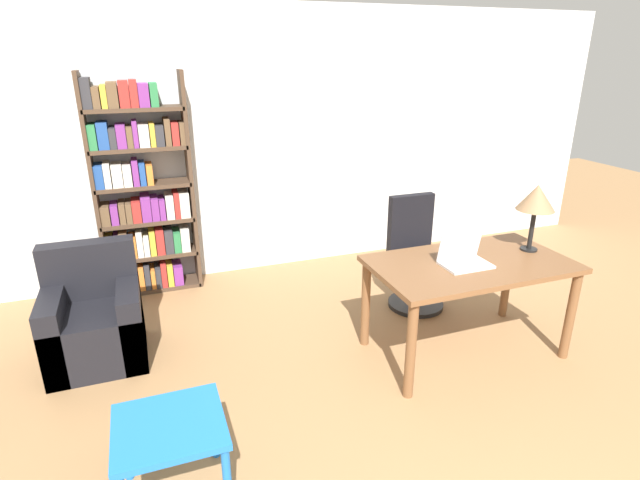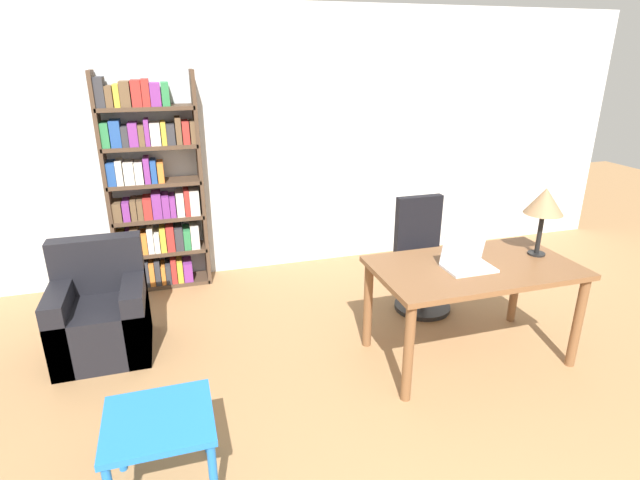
% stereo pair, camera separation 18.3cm
% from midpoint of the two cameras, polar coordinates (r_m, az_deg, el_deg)
% --- Properties ---
extents(wall_back, '(8.00, 0.06, 2.70)m').
position_cam_midpoint_polar(wall_back, '(5.31, -6.05, 10.94)').
color(wall_back, silver).
rests_on(wall_back, ground_plane).
extents(desk, '(1.50, 0.83, 0.77)m').
position_cam_midpoint_polar(desk, '(3.91, 15.46, -3.84)').
color(desk, brown).
rests_on(desk, ground_plane).
extents(laptop, '(0.35, 0.24, 0.25)m').
position_cam_midpoint_polar(laptop, '(3.79, 14.77, -1.94)').
color(laptop, silver).
rests_on(laptop, desk).
extents(table_lamp, '(0.29, 0.29, 0.53)m').
position_cam_midpoint_polar(table_lamp, '(4.12, 22.36, 4.35)').
color(table_lamp, black).
rests_on(table_lamp, desk).
extents(office_chair, '(0.51, 0.51, 1.03)m').
position_cam_midpoint_polar(office_chair, '(4.66, 9.69, -2.01)').
color(office_chair, black).
rests_on(office_chair, ground_plane).
extents(side_table_blue, '(0.55, 0.51, 0.48)m').
position_cam_midpoint_polar(side_table_blue, '(2.85, -18.63, -20.52)').
color(side_table_blue, blue).
rests_on(side_table_blue, ground_plane).
extents(armchair, '(0.69, 0.66, 0.88)m').
position_cam_midpoint_polar(armchair, '(4.25, -25.45, -8.57)').
color(armchair, black).
rests_on(armchair, ground_plane).
extents(bookshelf, '(0.89, 0.28, 2.09)m').
position_cam_midpoint_polar(bookshelf, '(5.04, -20.74, 4.92)').
color(bookshelf, '#4C3828').
rests_on(bookshelf, ground_plane).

